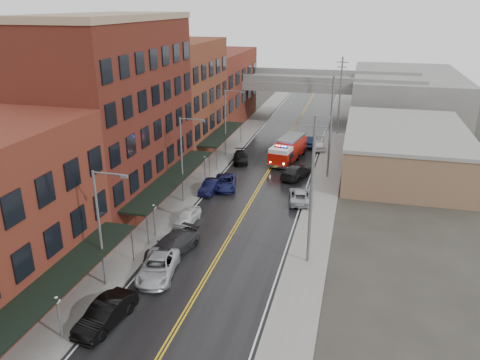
# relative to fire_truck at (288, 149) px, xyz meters

# --- Properties ---
(road) EXTENTS (11.00, 160.00, 0.02)m
(road) POSITION_rel_fire_truck_xyz_m (-1.64, -10.07, -1.62)
(road) COLOR black
(road) RESTS_ON ground
(sidewalk_left) EXTENTS (3.00, 160.00, 0.15)m
(sidewalk_left) POSITION_rel_fire_truck_xyz_m (-8.94, -10.07, -1.55)
(sidewalk_left) COLOR slate
(sidewalk_left) RESTS_ON ground
(sidewalk_right) EXTENTS (3.00, 160.00, 0.15)m
(sidewalk_right) POSITION_rel_fire_truck_xyz_m (5.66, -10.07, -1.55)
(sidewalk_right) COLOR slate
(sidewalk_right) RESTS_ON ground
(curb_left) EXTENTS (0.30, 160.00, 0.15)m
(curb_left) POSITION_rel_fire_truck_xyz_m (-7.29, -10.07, -1.55)
(curb_left) COLOR gray
(curb_left) RESTS_ON ground
(curb_right) EXTENTS (0.30, 160.00, 0.15)m
(curb_right) POSITION_rel_fire_truck_xyz_m (4.01, -10.07, -1.55)
(curb_right) COLOR gray
(curb_right) RESTS_ON ground
(brick_building_b) EXTENTS (9.00, 20.00, 18.00)m
(brick_building_b) POSITION_rel_fire_truck_xyz_m (-14.94, -17.07, 7.37)
(brick_building_b) COLOR #4E2214
(brick_building_b) RESTS_ON ground
(brick_building_c) EXTENTS (9.00, 15.00, 15.00)m
(brick_building_c) POSITION_rel_fire_truck_xyz_m (-14.94, 0.43, 5.87)
(brick_building_c) COLOR brown
(brick_building_c) RESTS_ON ground
(brick_building_far) EXTENTS (9.00, 20.00, 12.00)m
(brick_building_far) POSITION_rel_fire_truck_xyz_m (-14.94, 17.93, 4.37)
(brick_building_far) COLOR #5E2018
(brick_building_far) RESTS_ON ground
(tan_building) EXTENTS (14.00, 22.00, 5.00)m
(tan_building) POSITION_rel_fire_truck_xyz_m (14.36, -0.07, 0.87)
(tan_building) COLOR #7F6044
(tan_building) RESTS_ON ground
(right_far_block) EXTENTS (18.00, 30.00, 8.00)m
(right_far_block) POSITION_rel_fire_truck_xyz_m (16.36, 29.93, 2.37)
(right_far_block) COLOR slate
(right_far_block) RESTS_ON ground
(awning_0) EXTENTS (2.60, 16.00, 3.09)m
(awning_0) POSITION_rel_fire_truck_xyz_m (-9.13, -36.07, 1.36)
(awning_0) COLOR black
(awning_0) RESTS_ON ground
(awning_1) EXTENTS (2.60, 18.00, 3.09)m
(awning_1) POSITION_rel_fire_truck_xyz_m (-9.13, -17.07, 1.36)
(awning_1) COLOR black
(awning_1) RESTS_ON ground
(awning_2) EXTENTS (2.60, 13.00, 3.09)m
(awning_2) POSITION_rel_fire_truck_xyz_m (-9.13, 0.43, 1.36)
(awning_2) COLOR black
(awning_2) RESTS_ON ground
(globe_lamp_0) EXTENTS (0.44, 0.44, 3.12)m
(globe_lamp_0) POSITION_rel_fire_truck_xyz_m (-8.04, -38.07, 0.68)
(globe_lamp_0) COLOR #59595B
(globe_lamp_0) RESTS_ON ground
(globe_lamp_1) EXTENTS (0.44, 0.44, 3.12)m
(globe_lamp_1) POSITION_rel_fire_truck_xyz_m (-8.04, -24.07, 0.68)
(globe_lamp_1) COLOR #59595B
(globe_lamp_1) RESTS_ON ground
(globe_lamp_2) EXTENTS (0.44, 0.44, 3.12)m
(globe_lamp_2) POSITION_rel_fire_truck_xyz_m (-8.04, -10.07, 0.68)
(globe_lamp_2) COLOR #59595B
(globe_lamp_2) RESTS_ON ground
(street_lamp_0) EXTENTS (2.64, 0.22, 9.00)m
(street_lamp_0) POSITION_rel_fire_truck_xyz_m (-8.19, -32.07, 3.56)
(street_lamp_0) COLOR #59595B
(street_lamp_0) RESTS_ON ground
(street_lamp_1) EXTENTS (2.64, 0.22, 9.00)m
(street_lamp_1) POSITION_rel_fire_truck_xyz_m (-8.19, -16.07, 3.56)
(street_lamp_1) COLOR #59595B
(street_lamp_1) RESTS_ON ground
(street_lamp_2) EXTENTS (2.64, 0.22, 9.00)m
(street_lamp_2) POSITION_rel_fire_truck_xyz_m (-8.19, -0.07, 3.56)
(street_lamp_2) COLOR #59595B
(street_lamp_2) RESTS_ON ground
(utility_pole_0) EXTENTS (1.80, 0.24, 12.00)m
(utility_pole_0) POSITION_rel_fire_truck_xyz_m (5.56, -25.07, 4.68)
(utility_pole_0) COLOR #59595B
(utility_pole_0) RESTS_ON ground
(utility_pole_1) EXTENTS (1.80, 0.24, 12.00)m
(utility_pole_1) POSITION_rel_fire_truck_xyz_m (5.56, -5.07, 4.68)
(utility_pole_1) COLOR #59595B
(utility_pole_1) RESTS_ON ground
(utility_pole_2) EXTENTS (1.80, 0.24, 12.00)m
(utility_pole_2) POSITION_rel_fire_truck_xyz_m (5.56, 14.93, 4.68)
(utility_pole_2) COLOR #59595B
(utility_pole_2) RESTS_ON ground
(overpass) EXTENTS (40.00, 10.00, 7.50)m
(overpass) POSITION_rel_fire_truck_xyz_m (-1.64, 21.93, 4.36)
(overpass) COLOR slate
(overpass) RESTS_ON ground
(fire_truck) EXTENTS (4.41, 8.57, 3.01)m
(fire_truck) POSITION_rel_fire_truck_xyz_m (0.00, 0.00, 0.00)
(fire_truck) COLOR #B91308
(fire_truck) RESTS_ON ground
(parked_car_left_1) EXTENTS (2.39, 5.18, 1.65)m
(parked_car_left_1) POSITION_rel_fire_truck_xyz_m (-6.15, -36.07, -0.81)
(parked_car_left_1) COLOR black
(parked_car_left_1) RESTS_ON ground
(parked_car_left_2) EXTENTS (3.41, 5.81, 1.52)m
(parked_car_left_2) POSITION_rel_fire_truck_xyz_m (-5.25, -29.87, -0.87)
(parked_car_left_2) COLOR #AFB3B8
(parked_car_left_2) RESTS_ON ground
(parked_car_left_3) EXTENTS (3.88, 5.96, 1.61)m
(parked_car_left_3) POSITION_rel_fire_truck_xyz_m (-5.47, -26.42, -0.83)
(parked_car_left_3) COLOR #2A2B2D
(parked_car_left_3) RESTS_ON ground
(parked_car_left_4) EXTENTS (1.75, 4.03, 1.35)m
(parked_car_left_4) POSITION_rel_fire_truck_xyz_m (-6.28, -20.70, -0.95)
(parked_car_left_4) COLOR silver
(parked_car_left_4) RESTS_ON ground
(parked_car_left_5) EXTENTS (1.65, 4.22, 1.37)m
(parked_car_left_5) POSITION_rel_fire_truck_xyz_m (-6.51, -12.87, -0.94)
(parked_car_left_5) COLOR black
(parked_car_left_5) RESTS_ON ground
(parked_car_left_6) EXTENTS (3.37, 5.32, 1.37)m
(parked_car_left_6) POSITION_rel_fire_truck_xyz_m (-5.26, -11.27, -0.95)
(parked_car_left_6) COLOR #121646
(parked_car_left_6) RESTS_ON ground
(parked_car_left_7) EXTENTS (2.92, 4.91, 1.33)m
(parked_car_left_7) POSITION_rel_fire_truck_xyz_m (-5.86, -1.99, -0.96)
(parked_car_left_7) COLOR black
(parked_car_left_7) RESTS_ON ground
(parked_car_right_0) EXTENTS (2.99, 5.16, 1.35)m
(parked_car_right_0) POSITION_rel_fire_truck_xyz_m (3.33, -13.07, -0.95)
(parked_car_right_0) COLOR #A5A8AD
(parked_car_right_0) RESTS_ON ground
(parked_car_right_1) EXTENTS (3.73, 5.79, 1.56)m
(parked_car_right_1) POSITION_rel_fire_truck_xyz_m (1.96, -5.87, -0.85)
(parked_car_right_1) COLOR black
(parked_car_right_1) RESTS_ON ground
(parked_car_right_2) EXTENTS (2.80, 4.50, 1.43)m
(parked_car_right_2) POSITION_rel_fire_truck_xyz_m (3.30, 6.13, -0.92)
(parked_car_right_2) COLOR white
(parked_car_right_2) RESTS_ON ground
(parked_car_right_3) EXTENTS (1.75, 4.67, 1.52)m
(parked_car_right_3) POSITION_rel_fire_truck_xyz_m (1.96, 7.73, -0.87)
(parked_car_right_3) COLOR #0E1933
(parked_car_right_3) RESTS_ON ground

